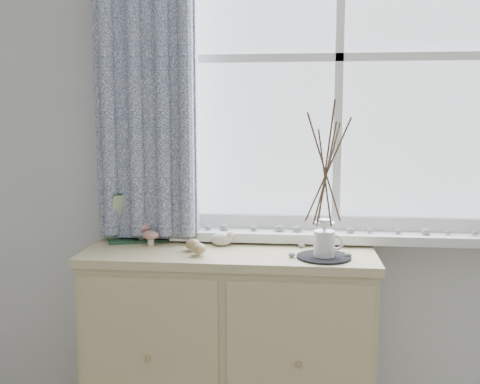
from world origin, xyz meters
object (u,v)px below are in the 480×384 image
Objects in this scene: sideboard at (229,347)px; botanical_book at (138,217)px; twig_pitcher at (326,167)px; toadstool_cluster at (144,229)px.

sideboard is 3.72× the size of botanical_book.
twig_pitcher reaches higher than sideboard.
twig_pitcher is (0.39, -0.09, 0.78)m from sideboard.
sideboard is at bearing -31.84° from botanical_book.
twig_pitcher reaches higher than toadstool_cluster.
sideboard is at bearing -13.23° from toadstool_cluster.
sideboard is 7.62× the size of toadstool_cluster.
toadstool_cluster is at bearing 166.77° from sideboard.
botanical_book is 0.52× the size of twig_pitcher.
botanical_book is (-0.41, 0.09, 0.54)m from sideboard.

